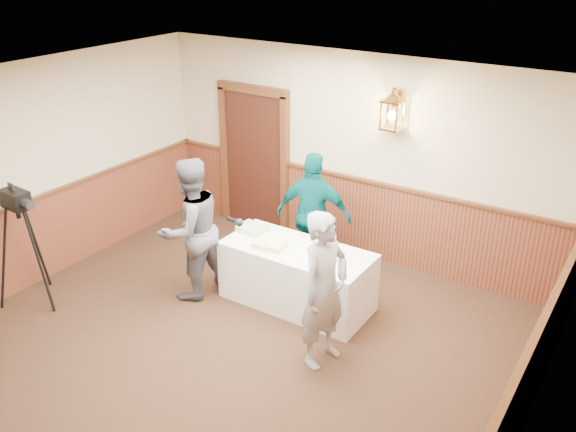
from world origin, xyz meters
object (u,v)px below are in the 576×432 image
object	(u,v)px
tiered_cake	(330,249)
assistant_p	(314,215)
sheet_cake_yellow	(270,245)
baker	(324,290)
display_table	(297,276)
tv_camera_rig	(26,254)
sheet_cake_green	(252,228)
interviewer	(191,229)

from	to	relation	value
tiered_cake	assistant_p	world-z (taller)	assistant_p
sheet_cake_yellow	baker	xyz separation A→B (m)	(1.10, -0.63, 0.07)
display_table	assistant_p	size ratio (longest dim) A/B	1.07
tv_camera_rig	sheet_cake_green	bearing A→B (deg)	45.53
tiered_cake	interviewer	size ratio (longest dim) A/B	0.16
tiered_cake	tv_camera_rig	world-z (taller)	tv_camera_rig
tiered_cake	sheet_cake_green	world-z (taller)	tiered_cake
display_table	sheet_cake_yellow	world-z (taller)	sheet_cake_yellow
interviewer	tv_camera_rig	world-z (taller)	interviewer
display_table	sheet_cake_yellow	distance (m)	0.52
sheet_cake_green	tv_camera_rig	xyz separation A→B (m)	(-2.01, -1.81, -0.13)
interviewer	baker	world-z (taller)	interviewer
sheet_cake_yellow	display_table	bearing A→B (deg)	27.66
sheet_cake_yellow	interviewer	size ratio (longest dim) A/B	0.20
tv_camera_rig	tiered_cake	bearing A→B (deg)	32.71
tiered_cake	tv_camera_rig	xyz separation A→B (m)	(-3.15, -1.76, -0.19)
tiered_cake	sheet_cake_green	xyz separation A→B (m)	(-1.14, 0.05, -0.07)
assistant_p	sheet_cake_yellow	bearing A→B (deg)	70.86
tv_camera_rig	sheet_cake_yellow	bearing A→B (deg)	36.31
sheet_cake_yellow	tv_camera_rig	distance (m)	2.91
display_table	assistant_p	distance (m)	0.91
display_table	tiered_cake	distance (m)	0.64
baker	sheet_cake_green	bearing A→B (deg)	70.39
baker	tv_camera_rig	bearing A→B (deg)	114.85
tiered_cake	sheet_cake_yellow	xyz separation A→B (m)	(-0.70, -0.18, -0.07)
sheet_cake_green	tiered_cake	bearing A→B (deg)	-2.57
display_table	tiered_cake	xyz separation A→B (m)	(0.42, 0.03, 0.48)
assistant_p	baker	bearing A→B (deg)	109.11
tiered_cake	tv_camera_rig	distance (m)	3.61
sheet_cake_yellow	assistant_p	xyz separation A→B (m)	(0.07, 0.89, 0.05)
display_table	baker	xyz separation A→B (m)	(0.81, -0.78, 0.48)
tiered_cake	baker	size ratio (longest dim) A/B	0.17
display_table	tiered_cake	bearing A→B (deg)	4.76
display_table	assistant_p	xyz separation A→B (m)	(-0.22, 0.75, 0.46)
sheet_cake_green	interviewer	bearing A→B (deg)	-128.21
display_table	sheet_cake_green	bearing A→B (deg)	173.20
sheet_cake_yellow	assistant_p	bearing A→B (deg)	85.83
tiered_cake	baker	xyz separation A→B (m)	(0.39, -0.81, -0.00)
sheet_cake_green	assistant_p	distance (m)	0.83
interviewer	baker	bearing A→B (deg)	95.72
tiered_cake	baker	world-z (taller)	baker
sheet_cake_yellow	baker	size ratio (longest dim) A/B	0.21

